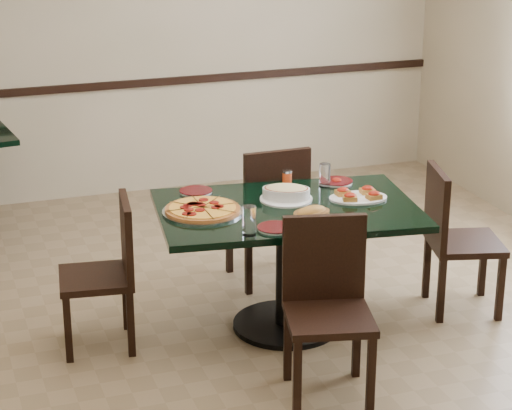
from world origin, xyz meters
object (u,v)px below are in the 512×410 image
object	(u,v)px
main_table	(287,237)
chair_right	(452,233)
chair_far	(271,208)
chair_left	(109,266)
chair_near	(327,297)
lasagna_casserole	(286,192)
bread_basket	(311,215)
pepperoni_pizza	(203,210)
bruschetta_platter	(358,195)

from	to	relation	value
main_table	chair_right	world-z (taller)	chair_right
chair_far	chair_left	distance (m)	1.23
chair_far	chair_right	bearing A→B (deg)	140.29
chair_right	chair_left	distance (m)	2.04
main_table	chair_near	bearing A→B (deg)	-87.09
chair_far	lasagna_casserole	world-z (taller)	chair_far
chair_near	chair_right	bearing A→B (deg)	43.66
chair_right	bread_basket	size ratio (longest dim) A/B	3.66
chair_right	lasagna_casserole	size ratio (longest dim) A/B	2.75
chair_right	chair_far	bearing A→B (deg)	66.19
chair_right	chair_left	xyz separation A→B (m)	(-2.02, 0.22, -0.02)
chair_left	lasagna_casserole	bearing A→B (deg)	96.64
lasagna_casserole	bread_basket	xyz separation A→B (m)	(0.00, -0.38, -0.01)
pepperoni_pizza	lasagna_casserole	size ratio (longest dim) A/B	1.39
chair_near	chair_right	xyz separation A→B (m)	(1.08, 0.63, -0.01)
chair_far	lasagna_casserole	xyz separation A→B (m)	(-0.09, -0.51, 0.28)
chair_far	bread_basket	bearing A→B (deg)	82.95
lasagna_casserole	bread_basket	world-z (taller)	bread_basket
chair_far	lasagna_casserole	distance (m)	0.59
chair_far	chair_near	distance (m)	1.35
chair_left	chair_far	bearing A→B (deg)	121.11
lasagna_casserole	chair_far	bearing A→B (deg)	105.50
chair_near	pepperoni_pizza	size ratio (longest dim) A/B	2.03
main_table	chair_left	distance (m)	1.01
chair_far	chair_near	size ratio (longest dim) A/B	1.01
chair_near	chair_left	bearing A→B (deg)	151.60
chair_far	pepperoni_pizza	world-z (taller)	chair_far
lasagna_casserole	pepperoni_pizza	bearing A→B (deg)	-149.16
bread_basket	chair_far	bearing A→B (deg)	71.10
chair_far	bread_basket	xyz separation A→B (m)	(-0.09, -0.89, 0.27)
bruschetta_platter	chair_far	bearing A→B (deg)	125.05
chair_far	chair_right	world-z (taller)	chair_far
chair_far	lasagna_casserole	bearing A→B (deg)	78.57
lasagna_casserole	bruschetta_platter	bearing A→B (deg)	8.53
main_table	lasagna_casserole	size ratio (longest dim) A/B	4.83
chair_right	bruschetta_platter	size ratio (longest dim) A/B	2.39
pepperoni_pizza	chair_far	bearing A→B (deg)	42.56
chair_right	pepperoni_pizza	xyz separation A→B (m)	(-1.50, 0.16, 0.27)
bruschetta_platter	chair_left	bearing A→B (deg)	-176.33
chair_far	chair_near	world-z (taller)	chair_far
main_table	bread_basket	world-z (taller)	bread_basket
main_table	bruschetta_platter	distance (m)	0.48
chair_near	bruschetta_platter	size ratio (longest dim) A/B	2.45
chair_right	pepperoni_pizza	size ratio (longest dim) A/B	1.98
chair_near	chair_right	size ratio (longest dim) A/B	1.03
chair_left	main_table	bearing A→B (deg)	90.34
main_table	bread_basket	distance (m)	0.35
chair_near	bread_basket	world-z (taller)	chair_near
chair_left	chair_right	bearing A→B (deg)	91.36
chair_right	lasagna_casserole	xyz separation A→B (m)	(-0.99, 0.20, 0.30)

